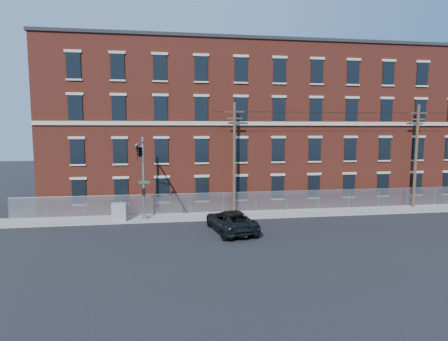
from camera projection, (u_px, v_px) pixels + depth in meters
The scene contains 10 objects.
ground at pixel (221, 232), 28.11m from camera, with size 140.00×140.00×0.00m, color black.
sidewalk at pixel (340, 211), 34.80m from camera, with size 65.00×3.00×0.12m, color gray.
mill_building at pixel (307, 126), 42.67m from camera, with size 55.30×14.32×16.30m.
chain_link_fence at pixel (334, 198), 35.96m from camera, with size 59.06×0.06×1.85m.
traffic_signal_mast at pixel (141, 160), 28.77m from camera, with size 0.90×6.75×7.00m.
utility_pole_near at pixel (234, 156), 33.32m from camera, with size 1.80×0.28×10.00m.
utility_pole_mid at pixel (416, 154), 35.98m from camera, with size 1.80×0.28×10.00m.
overhead_wires at pixel (418, 115), 35.56m from camera, with size 40.00×0.62×0.62m.
pickup_truck at pixel (231, 221), 28.14m from camera, with size 2.72×5.89×1.64m, color black.
utility_cabinet at pixel (120, 212), 30.96m from camera, with size 1.21×0.61×1.52m, color gray.
Camera 1 is at (-3.88, -27.14, 7.76)m, focal length 29.65 mm.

